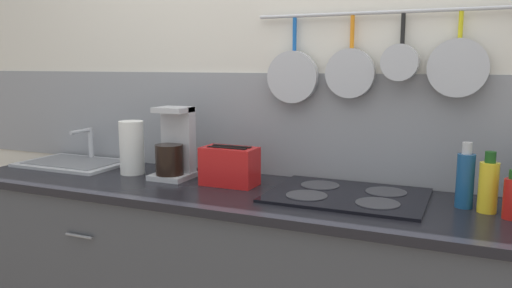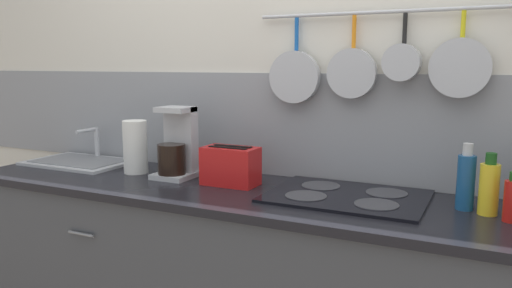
{
  "view_description": "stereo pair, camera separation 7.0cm",
  "coord_description": "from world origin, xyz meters",
  "px_view_note": "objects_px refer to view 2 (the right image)",
  "views": [
    {
      "loc": [
        0.8,
        -1.86,
        1.45
      ],
      "look_at": [
        -0.02,
        0.0,
        1.13
      ],
      "focal_mm": 35.0,
      "sensor_mm": 36.0,
      "label": 1
    },
    {
      "loc": [
        0.87,
        -1.83,
        1.45
      ],
      "look_at": [
        -0.02,
        0.0,
        1.13
      ],
      "focal_mm": 35.0,
      "sensor_mm": 36.0,
      "label": 2
    }
  ],
  "objects_px": {
    "coffee_maker": "(177,149)",
    "paper_towel_roll": "(135,147)",
    "toaster": "(230,166)",
    "bottle_cooking_wine": "(466,181)",
    "bottle_olive_oil": "(489,188)"
  },
  "relations": [
    {
      "from": "bottle_cooking_wine",
      "to": "bottle_olive_oil",
      "type": "height_order",
      "value": "bottle_cooking_wine"
    },
    {
      "from": "coffee_maker",
      "to": "bottle_olive_oil",
      "type": "height_order",
      "value": "coffee_maker"
    },
    {
      "from": "bottle_cooking_wine",
      "to": "toaster",
      "type": "bearing_deg",
      "value": -177.49
    },
    {
      "from": "coffee_maker",
      "to": "toaster",
      "type": "bearing_deg",
      "value": -4.26
    },
    {
      "from": "coffee_maker",
      "to": "paper_towel_roll",
      "type": "bearing_deg",
      "value": -177.48
    },
    {
      "from": "toaster",
      "to": "bottle_olive_oil",
      "type": "height_order",
      "value": "bottle_olive_oil"
    },
    {
      "from": "toaster",
      "to": "bottle_cooking_wine",
      "type": "height_order",
      "value": "bottle_cooking_wine"
    },
    {
      "from": "paper_towel_roll",
      "to": "coffee_maker",
      "type": "bearing_deg",
      "value": 2.52
    },
    {
      "from": "toaster",
      "to": "bottle_cooking_wine",
      "type": "bearing_deg",
      "value": 2.51
    },
    {
      "from": "paper_towel_roll",
      "to": "bottle_cooking_wine",
      "type": "relative_size",
      "value": 1.05
    },
    {
      "from": "paper_towel_roll",
      "to": "bottle_cooking_wine",
      "type": "xyz_separation_m",
      "value": [
        1.49,
        0.03,
        -0.02
      ]
    },
    {
      "from": "toaster",
      "to": "coffee_maker",
      "type": "bearing_deg",
      "value": 175.74
    },
    {
      "from": "coffee_maker",
      "to": "bottle_cooking_wine",
      "type": "xyz_separation_m",
      "value": [
        1.25,
        0.02,
        -0.03
      ]
    },
    {
      "from": "toaster",
      "to": "bottle_olive_oil",
      "type": "relative_size",
      "value": 1.17
    },
    {
      "from": "paper_towel_roll",
      "to": "coffee_maker",
      "type": "relative_size",
      "value": 0.78
    }
  ]
}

